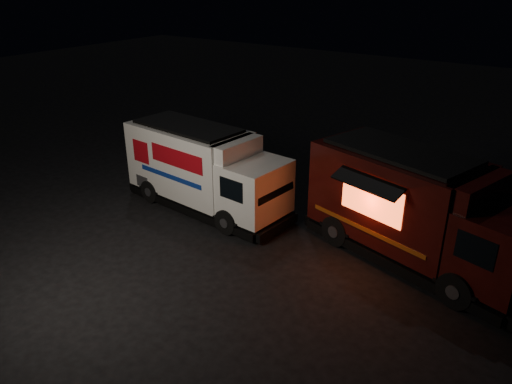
{
  "coord_description": "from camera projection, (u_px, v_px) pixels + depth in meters",
  "views": [
    {
      "loc": [
        9.96,
        -9.73,
        8.08
      ],
      "look_at": [
        1.79,
        2.0,
        1.67
      ],
      "focal_mm": 35.0,
      "sensor_mm": 36.0,
      "label": 1
    }
  ],
  "objects": [
    {
      "name": "ground",
      "position": [
        174.0,
        248.0,
        15.79
      ],
      "size": [
        80.0,
        80.0,
        0.0
      ],
      "primitive_type": "plane",
      "color": "black",
      "rests_on": "ground"
    },
    {
      "name": "white_truck",
      "position": [
        207.0,
        170.0,
        17.85
      ],
      "size": [
        6.81,
        2.83,
        3.01
      ],
      "primitive_type": null,
      "rotation": [
        0.0,
        0.0,
        -0.09
      ],
      "color": "white",
      "rests_on": "ground"
    },
    {
      "name": "red_truck",
      "position": [
        421.0,
        211.0,
        14.48
      ],
      "size": [
        7.52,
        4.46,
        3.3
      ],
      "primitive_type": null,
      "rotation": [
        0.0,
        0.0,
        -0.28
      ],
      "color": "#3A0C0A",
      "rests_on": "ground"
    }
  ]
}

